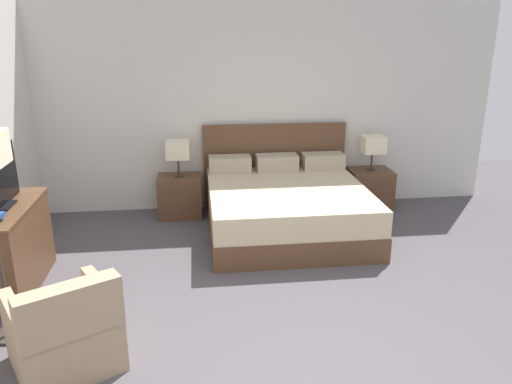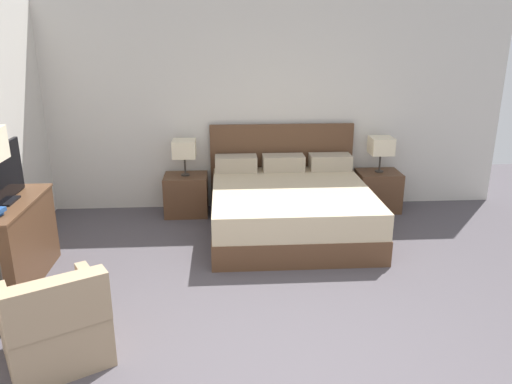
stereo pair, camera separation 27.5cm
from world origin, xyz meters
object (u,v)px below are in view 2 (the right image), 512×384
(tv, at_px, (2,176))
(table_lamp_right, at_px, (381,146))
(dresser, at_px, (12,241))
(armchair_by_window, at_px, (55,327))
(bed, at_px, (290,206))
(nightstand_left, at_px, (186,195))
(table_lamp_left, at_px, (184,149))
(nightstand_right, at_px, (378,191))

(tv, bearing_deg, table_lamp_right, 23.31)
(table_lamp_right, xyz_separation_m, tv, (-4.09, -1.76, 0.19))
(dresser, relative_size, armchair_by_window, 1.26)
(bed, bearing_deg, armchair_by_window, -130.49)
(dresser, bearing_deg, bed, 21.18)
(armchair_by_window, bearing_deg, table_lamp_right, 42.70)
(nightstand_left, relative_size, dresser, 0.47)
(dresser, bearing_deg, table_lamp_left, 49.24)
(table_lamp_left, xyz_separation_m, table_lamp_right, (2.57, 0.00, 0.00))
(nightstand_left, distance_m, table_lamp_right, 2.64)
(bed, height_order, tv, tv)
(tv, bearing_deg, dresser, -107.94)
(nightstand_right, height_order, tv, tv)
(nightstand_left, xyz_separation_m, nightstand_right, (2.57, 0.00, 0.00))
(nightstand_right, xyz_separation_m, table_lamp_left, (-2.57, 0.00, 0.62))
(bed, height_order, table_lamp_right, bed)
(nightstand_left, distance_m, armchair_by_window, 3.14)
(table_lamp_right, height_order, tv, tv)
(dresser, distance_m, tv, 0.65)
(nightstand_right, relative_size, armchair_by_window, 0.60)
(nightstand_left, bearing_deg, table_lamp_right, 0.03)
(bed, distance_m, table_lamp_right, 1.56)
(armchair_by_window, bearing_deg, nightstand_right, 42.69)
(table_lamp_left, bearing_deg, bed, -27.98)
(tv, distance_m, armchair_by_window, 1.70)
(nightstand_left, height_order, table_lamp_left, table_lamp_left)
(bed, xyz_separation_m, tv, (-2.81, -1.08, 0.75))
(bed, distance_m, nightstand_right, 1.45)
(nightstand_left, height_order, nightstand_right, same)
(nightstand_left, bearing_deg, dresser, -130.78)
(nightstand_right, bearing_deg, armchair_by_window, -137.31)
(dresser, height_order, tv, tv)
(table_lamp_left, relative_size, armchair_by_window, 0.50)
(tv, xyz_separation_m, armchair_by_window, (0.78, -1.29, -0.78))
(table_lamp_left, relative_size, dresser, 0.40)
(nightstand_left, bearing_deg, tv, -130.86)
(nightstand_left, relative_size, tv, 0.64)
(bed, relative_size, table_lamp_left, 4.21)
(dresser, xyz_separation_m, armchair_by_window, (0.79, -1.28, -0.13))
(tv, bearing_deg, bed, 21.06)
(nightstand_left, distance_m, table_lamp_left, 0.62)
(table_lamp_right, xyz_separation_m, armchair_by_window, (-3.31, -3.05, -0.60))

